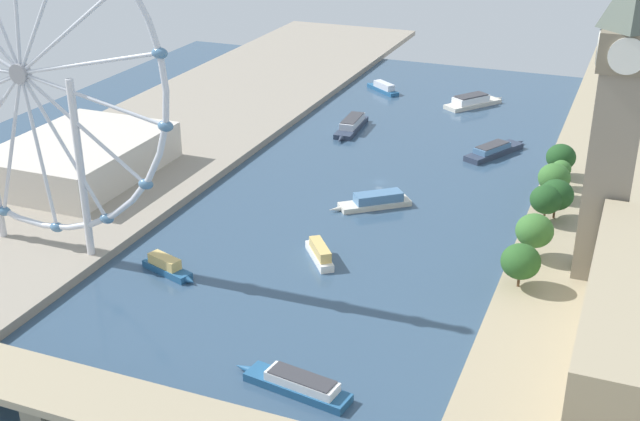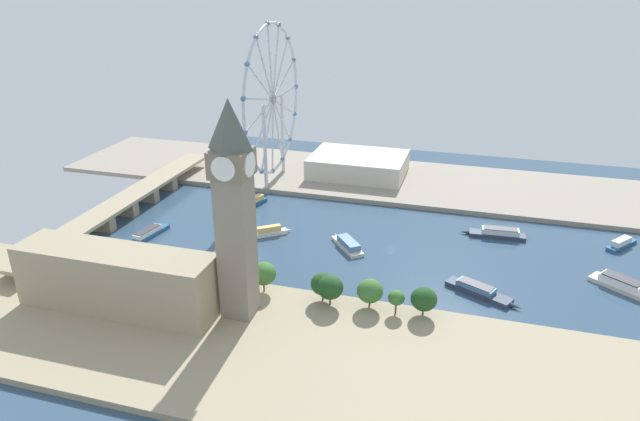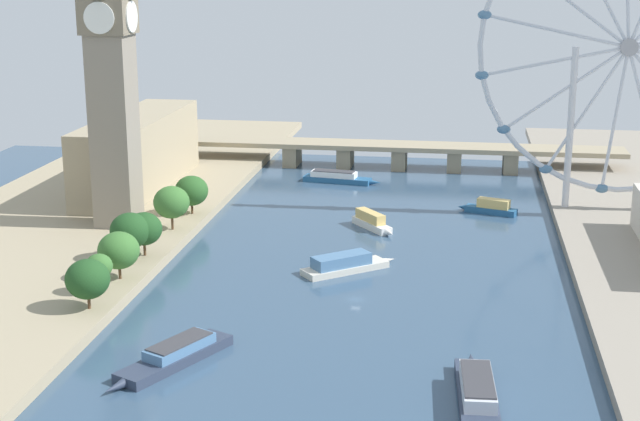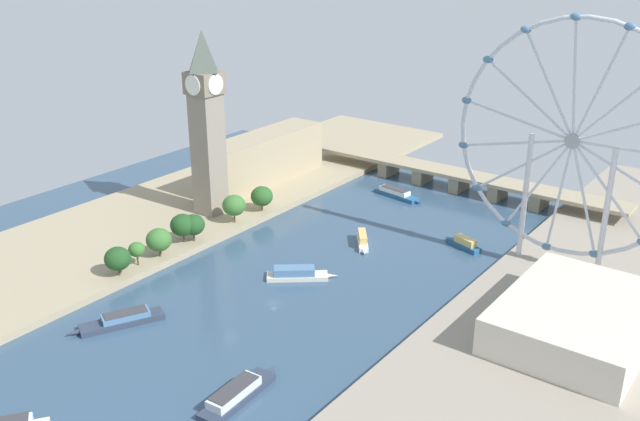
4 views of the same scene
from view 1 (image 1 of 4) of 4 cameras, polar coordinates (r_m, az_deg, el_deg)
The scene contains 16 objects.
ground_plane at distance 323.75m, azimuth 4.11°, elevation 1.97°, with size 378.44×378.44×0.00m, color #334C66.
riverbank_right at distance 366.04m, azimuth -11.63°, elevation 4.46°, with size 90.00×520.00×3.00m, color gray.
clock_tower at distance 245.25m, azimuth 19.87°, elevation 5.93°, with size 15.98×15.98×93.18m.
parliament_block at distance 210.89m, azimuth 20.65°, elevation -7.60°, with size 22.00×88.74×27.55m, color tan.
tree_row_embankment at distance 288.99m, azimuth 15.41°, elevation 0.72°, with size 14.99×104.37×14.43m.
ferris_wheel at distance 262.28m, azimuth -19.94°, elevation 8.72°, with size 103.07×3.20×107.47m.
riverside_hall at distance 332.59m, azimuth -16.19°, elevation 3.53°, with size 49.38×67.45×14.26m, color beige.
river_bridge at distance 188.73m, azimuth -12.16°, elevation -13.91°, with size 190.44×17.57×10.69m.
tour_boat_0 at distance 262.95m, azimuth -0.06°, elevation -2.91°, with size 16.32×19.85×5.73m.
tour_boat_1 at distance 381.81m, azimuth 2.19°, elevation 5.91°, with size 9.57×36.37×5.55m.
tour_boat_2 at distance 301.18m, azimuth 3.86°, elevation 0.67°, with size 26.86×23.01×5.26m.
tour_boat_3 at distance 358.59m, azimuth 11.93°, elevation 4.10°, with size 20.87×35.29×4.97m.
tour_boat_4 at distance 259.12m, azimuth -10.50°, elevation -3.85°, with size 21.53×10.34×5.46m.
tour_boat_5 at distance 204.41m, azimuth -1.59°, elevation -11.90°, with size 32.55×10.77×4.82m.
tour_boat_6 at distance 443.02m, azimuth 4.36°, elevation 8.44°, with size 23.23×19.38×5.14m.
tour_boat_7 at distance 423.72m, azimuth 10.47°, elevation 7.41°, with size 25.50×32.66×5.92m.
Camera 1 is at (-89.58, 285.88, 122.75)m, focal length 46.39 mm.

